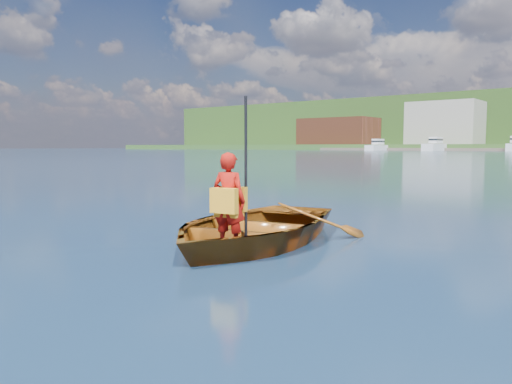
# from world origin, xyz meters

# --- Properties ---
(ground) EXTENTS (600.00, 600.00, 0.00)m
(ground) POSITION_xyz_m (0.00, 0.00, 0.00)
(ground) COLOR #0F2744
(ground) RESTS_ON ground
(rowboat) EXTENTS (3.22, 4.04, 0.75)m
(rowboat) POSITION_xyz_m (-1.21, -0.58, 0.23)
(rowboat) COLOR brown
(rowboat) RESTS_ON ground
(child_paddler) EXTENTS (0.47, 0.40, 1.84)m
(child_paddler) POSITION_xyz_m (-0.89, -1.43, 0.69)
(child_paddler) COLOR #A6110B
(child_paddler) RESTS_ON ground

